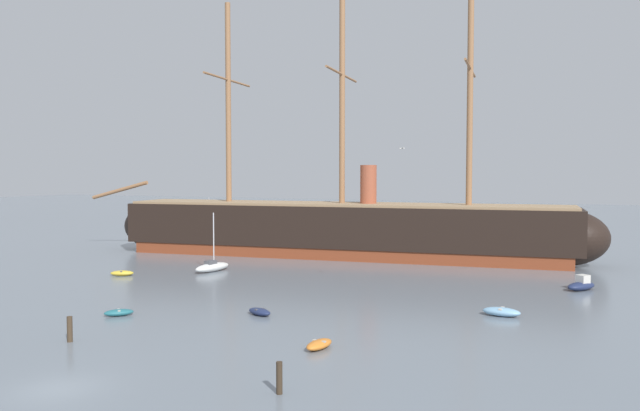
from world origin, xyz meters
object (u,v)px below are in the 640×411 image
Objects in this scene: dinghy_near_centre at (260,312)px; seagull_in_flight at (402,148)px; motorboat_alongside_stern at (581,285)px; sailboat_alongside_bow at (212,267)px; tall_ship at (342,228)px; mooring_piling_right_pair at (279,378)px; motorboat_distant_centre at (446,244)px; mooring_piling_left_pair at (70,329)px; dinghy_foreground_right at (319,344)px; sailboat_far_left at (207,238)px; dinghy_foreground_left at (119,313)px; dinghy_mid_left at (122,273)px; dinghy_mid_right at (501,312)px.

seagull_in_flight reaches higher than dinghy_near_centre.
sailboat_alongside_bow is at bearing -173.52° from motorboat_alongside_stern.
tall_ship is 49.29m from mooring_piling_right_pair.
motorboat_distant_centre is (9.40, 15.46, -3.03)m from tall_ship.
mooring_piling_left_pair is 16.35m from mooring_piling_right_pair.
motorboat_distant_centre is (-4.77, 54.34, 0.17)m from dinghy_foreground_right.
motorboat_alongside_stern is 3.26× the size of seagull_in_flight.
sailboat_alongside_bow is 28.37m from sailboat_far_left.
mooring_piling_left_pair is (23.64, -50.52, 0.23)m from sailboat_far_left.
mooring_piling_left_pair is (-28.11, -31.23, 0.31)m from motorboat_alongside_stern.
tall_ship is 31.30× the size of dinghy_foreground_left.
motorboat_distant_centre is (2.82, 47.90, 0.18)m from dinghy_near_centre.
sailboat_far_left is (-9.41, 29.34, 0.29)m from dinghy_mid_left.
dinghy_foreground_right is 31.56m from sailboat_alongside_bow.
sailboat_far_left reaches higher than sailboat_alongside_bow.
dinghy_mid_left is 1.61× the size of mooring_piling_right_pair.
sailboat_alongside_bow is at bearing 41.78° from dinghy_mid_left.
dinghy_mid_right is 0.45× the size of sailboat_alongside_bow.
dinghy_foreground_left is at bearing -141.15° from motorboat_alongside_stern.
motorboat_alongside_stern is 55.23m from sailboat_far_left.
motorboat_alongside_stern is 0.51× the size of sailboat_far_left.
dinghy_foreground_left is at bearing 151.36° from mooring_piling_right_pair.
mooring_piling_right_pair reaches higher than dinghy_mid_right.
dinghy_foreground_right is at bearing -90.46° from seagull_in_flight.
tall_ship is at bearing 64.04° from sailboat_alongside_bow.
sailboat_far_left is at bearing -165.74° from motorboat_distant_centre.
tall_ship reaches higher than sailboat_alongside_bow.
sailboat_alongside_bow is at bearing 104.73° from dinghy_foreground_left.
dinghy_mid_right is (8.55, 13.23, 0.05)m from dinghy_foreground_right.
tall_ship is at bearing 89.38° from mooring_piling_left_pair.
dinghy_mid_right reaches higher than dinghy_near_centre.
sailboat_alongside_bow is (-7.98, -16.40, -2.95)m from tall_ship.
dinghy_foreground_left is 53.57m from motorboat_distant_centre.
dinghy_near_centre is (6.58, -32.43, -3.21)m from tall_ship.
mooring_piling_left_pair reaches higher than dinghy_foreground_left.
dinghy_near_centre is 0.38× the size of sailboat_alongside_bow.
dinghy_foreground_right is at bearing -29.71° from dinghy_mid_left.
tall_ship is at bearing 131.53° from dinghy_mid_right.
dinghy_foreground_right is 0.37× the size of sailboat_far_left.
dinghy_mid_right is (22.71, -25.65, -3.15)m from tall_ship.
dinghy_mid_left is (-12.07, 14.34, 0.02)m from dinghy_foreground_left.
tall_ship is 19.45× the size of motorboat_alongside_stern.
mooring_piling_left_pair is (-0.47, -43.58, -2.68)m from tall_ship.
tall_ship is 36.97m from dinghy_foreground_left.
sailboat_alongside_bow is (6.72, 6.00, 0.25)m from dinghy_mid_left.
mooring_piling_right_pair reaches higher than dinghy_foreground_right.
mooring_piling_right_pair reaches higher than motorboat_alongside_stern.
dinghy_near_centre is 23.53m from dinghy_mid_left.
sailboat_alongside_bow is 1.81× the size of motorboat_alongside_stern.
dinghy_foreground_right reaches higher than dinghy_foreground_left.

